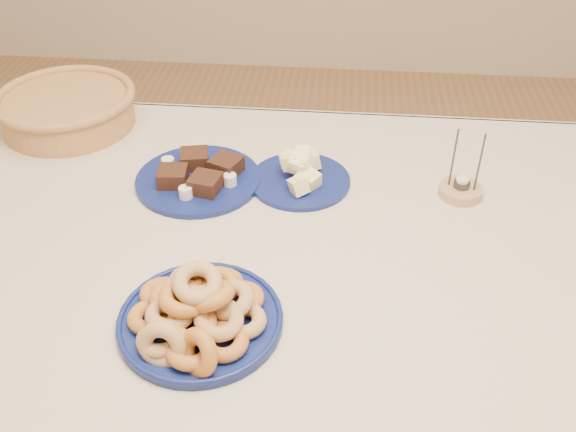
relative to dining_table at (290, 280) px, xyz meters
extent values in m
cylinder|color=brown|center=(-0.70, 0.40, -0.28)|extent=(0.06, 0.06, 0.72)
cylinder|color=brown|center=(0.70, 0.40, -0.28)|extent=(0.06, 0.06, 0.72)
cube|color=beige|center=(0.00, 0.00, 0.10)|extent=(1.70, 1.10, 0.02)
cube|color=beige|center=(0.00, 0.55, -0.03)|extent=(1.70, 0.01, 0.28)
cylinder|color=navy|center=(-0.13, -0.24, 0.11)|extent=(0.35, 0.35, 0.01)
torus|color=navy|center=(-0.13, -0.24, 0.12)|extent=(0.36, 0.36, 0.01)
torus|color=#A97946|center=(-0.06, -0.25, 0.13)|extent=(0.12, 0.12, 0.03)
torus|color=#9D5B23|center=(-0.07, -0.20, 0.13)|extent=(0.09, 0.09, 0.03)
torus|color=#9D5B23|center=(-0.11, -0.17, 0.13)|extent=(0.10, 0.10, 0.03)
torus|color=#A97946|center=(-0.16, -0.16, 0.13)|extent=(0.11, 0.11, 0.03)
torus|color=#9D5B23|center=(-0.21, -0.20, 0.13)|extent=(0.11, 0.11, 0.03)
torus|color=#9D5B23|center=(-0.21, -0.26, 0.13)|extent=(0.10, 0.10, 0.03)
torus|color=#A97946|center=(-0.18, -0.30, 0.13)|extent=(0.10, 0.10, 0.03)
torus|color=#9D5B23|center=(-0.13, -0.32, 0.13)|extent=(0.11, 0.11, 0.03)
torus|color=#9D5B23|center=(-0.08, -0.30, 0.13)|extent=(0.08, 0.09, 0.03)
torus|color=#A97946|center=(-0.08, -0.23, 0.16)|extent=(0.12, 0.12, 0.04)
torus|color=#9D5B23|center=(-0.11, -0.20, 0.16)|extent=(0.09, 0.09, 0.03)
torus|color=#A97946|center=(-0.15, -0.20, 0.16)|extent=(0.12, 0.12, 0.03)
torus|color=#9D5B23|center=(-0.18, -0.23, 0.16)|extent=(0.12, 0.12, 0.03)
torus|color=#A97946|center=(-0.17, -0.27, 0.16)|extent=(0.10, 0.10, 0.03)
torus|color=#9D5B23|center=(-0.13, -0.29, 0.16)|extent=(0.12, 0.12, 0.04)
torus|color=#A97946|center=(-0.09, -0.27, 0.16)|extent=(0.12, 0.12, 0.05)
torus|color=#9D5B23|center=(-0.11, -0.25, 0.18)|extent=(0.12, 0.12, 0.06)
torus|color=#A97946|center=(-0.14, -0.21, 0.18)|extent=(0.11, 0.11, 0.03)
torus|color=#9D5B23|center=(-0.15, -0.26, 0.18)|extent=(0.10, 0.10, 0.04)
torus|color=#A97946|center=(-0.13, -0.24, 0.21)|extent=(0.11, 0.11, 0.05)
torus|color=#A97946|center=(-0.17, -0.33, 0.15)|extent=(0.09, 0.06, 0.09)
torus|color=#9D5B23|center=(-0.11, -0.34, 0.14)|extent=(0.10, 0.10, 0.09)
cylinder|color=navy|center=(0.00, 0.21, 0.11)|extent=(0.23, 0.23, 0.01)
cube|color=#F2F39A|center=(0.02, 0.26, 0.13)|extent=(0.05, 0.05, 0.04)
cube|color=#F2F39A|center=(-0.01, 0.25, 0.13)|extent=(0.05, 0.05, 0.05)
cube|color=#F2F39A|center=(0.01, 0.21, 0.16)|extent=(0.05, 0.05, 0.05)
cube|color=#F2F39A|center=(-0.02, 0.22, 0.16)|extent=(0.05, 0.05, 0.04)
cube|color=#F2F39A|center=(-0.01, 0.26, 0.13)|extent=(0.05, 0.05, 0.04)
cube|color=#F2F39A|center=(0.00, 0.23, 0.16)|extent=(0.05, 0.05, 0.05)
cube|color=#F2F39A|center=(0.01, 0.21, 0.16)|extent=(0.05, 0.05, 0.04)
cube|color=#F2F39A|center=(0.03, 0.18, 0.13)|extent=(0.05, 0.06, 0.05)
cube|color=#F2F39A|center=(0.00, 0.15, 0.13)|extent=(0.06, 0.05, 0.05)
cube|color=#F2F39A|center=(-0.02, 0.21, 0.16)|extent=(0.04, 0.04, 0.04)
cube|color=#F2F39A|center=(0.00, 0.20, 0.16)|extent=(0.05, 0.05, 0.05)
cube|color=#F2F39A|center=(0.02, 0.18, 0.13)|extent=(0.05, 0.05, 0.04)
cylinder|color=navy|center=(-0.23, 0.19, 0.11)|extent=(0.31, 0.31, 0.01)
cube|color=black|center=(-0.27, 0.16, 0.14)|extent=(0.07, 0.07, 0.04)
cube|color=black|center=(-0.20, 0.14, 0.14)|extent=(0.07, 0.07, 0.04)
cube|color=black|center=(-0.24, 0.24, 0.14)|extent=(0.07, 0.07, 0.04)
cube|color=black|center=(-0.17, 0.21, 0.14)|extent=(0.08, 0.08, 0.04)
cylinder|color=silver|center=(-0.30, 0.22, 0.13)|extent=(0.03, 0.03, 0.02)
cylinder|color=silver|center=(-0.24, 0.11, 0.13)|extent=(0.03, 0.03, 0.02)
cylinder|color=silver|center=(-0.15, 0.17, 0.13)|extent=(0.03, 0.03, 0.02)
cylinder|color=olive|center=(-0.61, 0.42, 0.15)|extent=(0.33, 0.33, 0.08)
torus|color=olive|center=(-0.61, 0.42, 0.19)|extent=(0.36, 0.36, 0.02)
cylinder|color=#A67E5C|center=(0.36, 0.19, 0.12)|extent=(0.12, 0.12, 0.02)
cylinder|color=#3C3C41|center=(0.36, 0.19, 0.14)|extent=(0.04, 0.04, 0.01)
cylinder|color=silver|center=(0.36, 0.19, 0.15)|extent=(0.03, 0.03, 0.01)
cylinder|color=#3C3C41|center=(0.33, 0.20, 0.20)|extent=(0.01, 0.01, 0.14)
cylinder|color=#3C3C41|center=(0.38, 0.19, 0.20)|extent=(0.01, 0.01, 0.14)
camera|label=1|loc=(0.09, -0.99, 0.92)|focal=40.00mm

